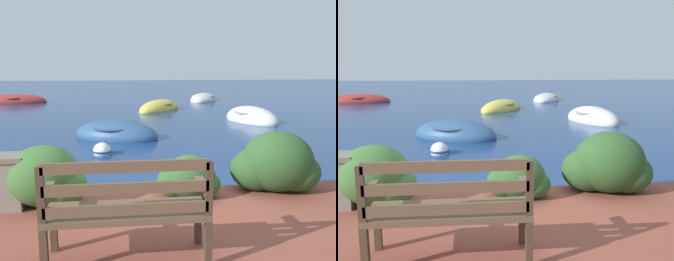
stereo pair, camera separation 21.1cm
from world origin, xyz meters
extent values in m
plane|color=navy|center=(0.00, 0.00, 0.00)|extent=(80.00, 80.00, 0.00)
cube|color=#433123|center=(-1.33, -1.62, 0.42)|extent=(0.06, 0.06, 0.40)
cube|color=#433123|center=(-0.01, -1.62, 0.42)|extent=(0.06, 0.06, 0.40)
cube|color=#433123|center=(-1.33, -2.04, 0.42)|extent=(0.06, 0.06, 0.40)
cube|color=#433123|center=(-0.01, -2.04, 0.42)|extent=(0.06, 0.06, 0.40)
cube|color=brown|center=(-0.67, -1.83, 0.65)|extent=(1.38, 0.48, 0.05)
cube|color=brown|center=(-0.67, -2.04, 0.75)|extent=(1.31, 0.04, 0.09)
cube|color=brown|center=(-0.67, -2.04, 0.93)|extent=(1.31, 0.04, 0.09)
cube|color=brown|center=(-0.67, -2.04, 1.10)|extent=(1.31, 0.04, 0.09)
cube|color=#433123|center=(-1.33, -2.04, 0.90)|extent=(0.06, 0.04, 0.45)
cube|color=#433123|center=(-0.01, -2.04, 0.90)|extent=(0.06, 0.04, 0.45)
cube|color=brown|center=(-1.33, -1.83, 0.85)|extent=(0.07, 0.43, 0.05)
cube|color=brown|center=(-0.01, -1.83, 0.85)|extent=(0.07, 0.43, 0.05)
ellipsoid|color=#38662D|center=(-1.64, -0.46, 0.58)|extent=(0.85, 0.77, 0.72)
ellipsoid|color=#38662D|center=(-1.87, -0.39, 0.48)|extent=(0.64, 0.58, 0.51)
ellipsoid|color=#38662D|center=(-1.43, -0.50, 0.45)|extent=(0.60, 0.54, 0.47)
ellipsoid|color=#2D5628|center=(0.13, -0.40, 0.49)|extent=(0.64, 0.58, 0.55)
ellipsoid|color=#2D5628|center=(-0.05, -0.36, 0.41)|extent=(0.48, 0.43, 0.39)
ellipsoid|color=#2D5628|center=(0.29, -0.44, 0.40)|extent=(0.45, 0.41, 0.35)
ellipsoid|color=#284C23|center=(1.32, -0.28, 0.62)|extent=(0.94, 0.85, 0.80)
ellipsoid|color=#284C23|center=(1.07, -0.21, 0.50)|extent=(0.71, 0.64, 0.56)
ellipsoid|color=#284C23|center=(1.56, -0.33, 0.48)|extent=(0.66, 0.59, 0.52)
ellipsoid|color=#2D517A|center=(-0.87, 4.76, 0.06)|extent=(2.58, 2.09, 0.82)
torus|color=#2D4157|center=(-0.87, 4.76, 0.29)|extent=(1.65, 1.65, 0.07)
cube|color=#846647|center=(-0.57, 4.61, 0.26)|extent=(0.53, 0.94, 0.04)
cube|color=#846647|center=(-1.13, 4.89, 0.26)|extent=(0.53, 0.94, 0.04)
ellipsoid|color=silver|center=(3.56, 7.06, 0.07)|extent=(1.85, 2.50, 0.89)
torus|color=gray|center=(3.56, 7.06, 0.31)|extent=(1.45, 1.45, 0.07)
cube|color=#846647|center=(3.68, 6.75, 0.28)|extent=(0.87, 0.43, 0.04)
cube|color=#846647|center=(3.45, 7.33, 0.28)|extent=(0.87, 0.43, 0.04)
ellipsoid|color=#DBC64C|center=(0.81, 10.45, 0.06)|extent=(2.40, 2.74, 0.78)
torus|color=olive|center=(0.81, 10.45, 0.27)|extent=(1.48, 1.48, 0.07)
cube|color=#846647|center=(0.58, 10.13, 0.24)|extent=(0.74, 0.59, 0.04)
cube|color=#846647|center=(1.01, 10.72, 0.24)|extent=(0.74, 0.59, 0.04)
ellipsoid|color=#9E2D28|center=(-5.97, 14.16, 0.06)|extent=(3.17, 1.55, 0.77)
torus|color=brown|center=(-5.97, 14.16, 0.27)|extent=(1.30, 1.30, 0.07)
cube|color=#846647|center=(-6.43, 14.10, 0.24)|extent=(0.24, 0.92, 0.04)
cube|color=#846647|center=(-5.60, 14.21, 0.24)|extent=(0.24, 0.92, 0.04)
ellipsoid|color=silver|center=(3.49, 14.31, 0.05)|extent=(2.23, 2.99, 0.70)
torus|color=gray|center=(3.49, 14.31, 0.25)|extent=(1.60, 1.60, 0.07)
cube|color=#846647|center=(3.66, 14.69, 0.22)|extent=(0.92, 0.51, 0.04)
cube|color=#846647|center=(3.34, 14.00, 0.22)|extent=(0.92, 0.51, 0.04)
sphere|color=white|center=(-1.15, 2.97, 0.07)|extent=(0.38, 0.38, 0.38)
torus|color=navy|center=(-1.15, 2.97, 0.07)|extent=(0.42, 0.42, 0.05)
camera|label=1|loc=(-0.69, -4.86, 1.88)|focal=40.00mm
camera|label=2|loc=(-0.48, -4.89, 1.88)|focal=40.00mm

